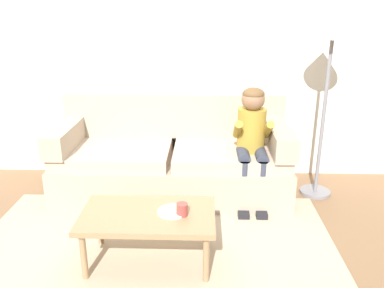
# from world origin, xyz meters

# --- Properties ---
(ground) EXTENTS (10.00, 10.00, 0.00)m
(ground) POSITION_xyz_m (0.00, 0.00, 0.00)
(ground) COLOR brown
(wall_back) EXTENTS (8.00, 0.10, 2.80)m
(wall_back) POSITION_xyz_m (0.00, 1.40, 1.40)
(wall_back) COLOR silver
(wall_back) RESTS_ON ground
(area_rug) EXTENTS (2.83, 1.89, 0.01)m
(area_rug) POSITION_xyz_m (0.00, -0.25, 0.01)
(area_rug) COLOR tan
(area_rug) RESTS_ON ground
(couch) EXTENTS (2.24, 0.90, 0.95)m
(couch) POSITION_xyz_m (0.07, 0.85, 0.34)
(couch) COLOR tan
(couch) RESTS_ON ground
(coffee_table) EXTENTS (0.95, 0.55, 0.40)m
(coffee_table) POSITION_xyz_m (-0.02, -0.34, 0.36)
(coffee_table) COLOR #937551
(coffee_table) RESTS_ON ground
(person_child) EXTENTS (0.34, 0.58, 1.10)m
(person_child) POSITION_xyz_m (0.81, 0.64, 0.67)
(person_child) COLOR olive
(person_child) RESTS_ON ground
(plate) EXTENTS (0.21, 0.21, 0.01)m
(plate) POSITION_xyz_m (0.16, -0.32, 0.41)
(plate) COLOR white
(plate) RESTS_ON coffee_table
(donut) EXTENTS (0.14, 0.14, 0.04)m
(donut) POSITION_xyz_m (0.16, -0.32, 0.44)
(donut) COLOR beige
(donut) RESTS_ON plate
(mug) EXTENTS (0.08, 0.08, 0.09)m
(mug) POSITION_xyz_m (0.23, -0.36, 0.45)
(mug) COLOR #993D38
(mug) RESTS_ON coffee_table
(toy_controller) EXTENTS (0.23, 0.09, 0.05)m
(toy_controller) POSITION_xyz_m (-0.60, 0.13, 0.03)
(toy_controller) COLOR gold
(toy_controller) RESTS_ON ground
(floor_lamp) EXTENTS (0.36, 0.36, 1.78)m
(floor_lamp) POSITION_xyz_m (1.50, 0.84, 1.48)
(floor_lamp) COLOR slate
(floor_lamp) RESTS_ON ground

